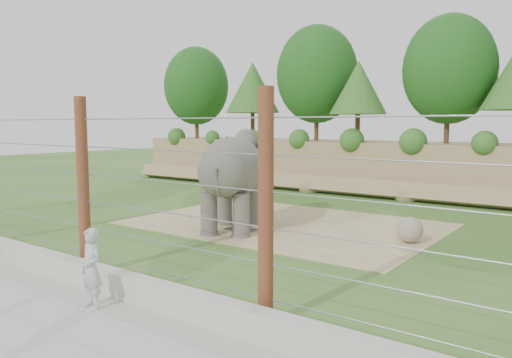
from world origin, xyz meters
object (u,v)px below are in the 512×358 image
Objects in this scene: barrier_fence at (83,187)px; zookeeper at (91,268)px; stone_ball at (410,230)px; elephant at (232,182)px.

barrier_fence reaches higher than zookeeper.
barrier_fence is at bearing 156.04° from zookeeper.
zookeeper reaches higher than stone_ball.
stone_ball is 9.00m from zookeeper.
barrier_fence is at bearing -110.81° from elephant.
elephant is 7.18m from zookeeper.
elephant is at bearing 116.00° from zookeeper.
barrier_fence is 13.56× the size of zookeeper.
barrier_fence is at bearing -123.93° from stone_ball.
stone_ball is 8.92m from barrier_fence.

